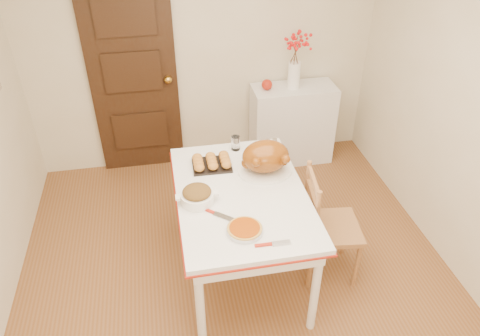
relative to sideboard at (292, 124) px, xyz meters
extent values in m
cube|color=brown|center=(-0.90, -1.78, -0.43)|extent=(3.50, 4.00, 0.00)
cube|color=beige|center=(-0.90, 0.22, 0.82)|extent=(3.50, 0.00, 2.50)
cube|color=black|center=(-1.60, 0.19, 0.60)|extent=(0.85, 0.06, 2.06)
cube|color=silver|center=(0.00, 0.00, 0.00)|extent=(0.86, 0.38, 0.86)
sphere|color=#A01E0E|center=(-0.29, 0.00, 0.49)|extent=(0.11, 0.11, 0.11)
cylinder|color=#8D3402|center=(-0.93, -1.98, 0.42)|extent=(0.26, 0.26, 0.05)
cylinder|color=white|center=(-0.80, -0.99, 0.46)|extent=(0.08, 0.08, 0.12)
camera|label=1|loc=(-1.37, -4.09, 2.40)|focal=33.84mm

